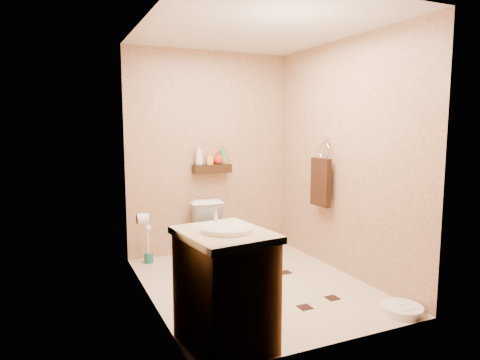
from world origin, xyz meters
name	(u,v)px	position (x,y,z in m)	size (l,w,h in m)	color
ground	(255,284)	(0.00, 0.00, 0.00)	(2.50, 2.50, 0.00)	beige
wall_back	(210,153)	(0.00, 1.25, 1.20)	(2.00, 0.04, 2.40)	tan
wall_front	(338,175)	(0.00, -1.25, 1.20)	(2.00, 0.04, 2.40)	tan
wall_left	(149,165)	(-1.00, 0.00, 1.20)	(0.04, 2.50, 2.40)	tan
wall_right	(343,158)	(1.00, 0.00, 1.20)	(0.04, 2.50, 2.40)	tan
ceiling	(256,28)	(0.00, 0.00, 2.40)	(2.00, 2.50, 0.02)	silver
wall_shelf	(212,169)	(0.00, 1.17, 1.02)	(0.46, 0.14, 0.10)	#311D0D
floor_accents	(260,284)	(0.04, -0.03, 0.00)	(1.08, 1.38, 0.01)	black
toilet	(213,233)	(-0.12, 0.83, 0.33)	(0.37, 0.65, 0.66)	white
vanity	(225,287)	(-0.70, -0.95, 0.42)	(0.63, 0.74, 0.95)	brown
bathroom_scale	(402,309)	(0.82, -1.07, 0.03)	(0.36, 0.36, 0.07)	white
toilet_brush	(148,250)	(-0.80, 1.07, 0.15)	(0.10, 0.10, 0.44)	#186258
towel_ring	(321,180)	(0.91, 0.25, 0.95)	(0.12, 0.30, 0.76)	silver
toilet_paper	(142,219)	(-0.94, 0.65, 0.60)	(0.12, 0.11, 0.12)	white
bottle_a	(199,155)	(-0.16, 1.17, 1.19)	(0.09, 0.09, 0.23)	white
bottle_b	(210,158)	(-0.02, 1.17, 1.14)	(0.06, 0.07, 0.14)	yellow
bottle_c	(219,158)	(0.09, 1.17, 1.15)	(0.12, 0.12, 0.16)	red
bottle_d	(223,155)	(0.14, 1.17, 1.18)	(0.09, 0.09, 0.22)	green
bottle_e	(226,158)	(0.18, 1.17, 1.15)	(0.07, 0.07, 0.15)	#C46541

